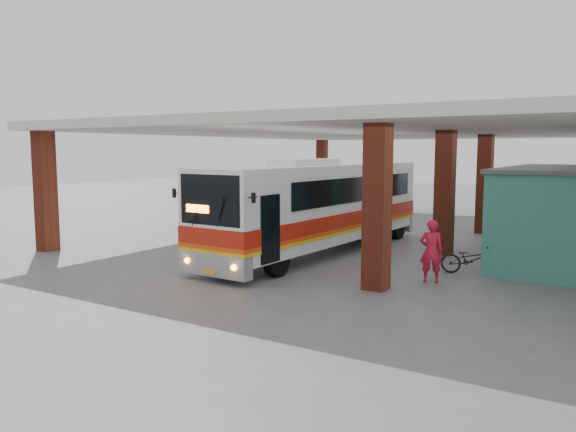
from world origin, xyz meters
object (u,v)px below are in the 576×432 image
at_px(motorcycle, 471,260).
at_px(pedestrian, 431,251).
at_px(red_chair, 505,233).
at_px(coach_bus, 319,206).

height_order(motorcycle, pedestrian, pedestrian).
bearing_deg(pedestrian, red_chair, -112.39).
xyz_separation_m(coach_bus, pedestrian, (4.84, -2.32, -0.79)).
bearing_deg(motorcycle, red_chair, -2.98).
xyz_separation_m(motorcycle, pedestrian, (-0.72, -1.53, 0.42)).
distance_m(pedestrian, red_chair, 8.64).
distance_m(coach_bus, motorcycle, 5.75).
xyz_separation_m(coach_bus, red_chair, (5.15, 6.30, -1.35)).
height_order(coach_bus, motorcycle, coach_bus).
distance_m(motorcycle, red_chair, 7.10).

